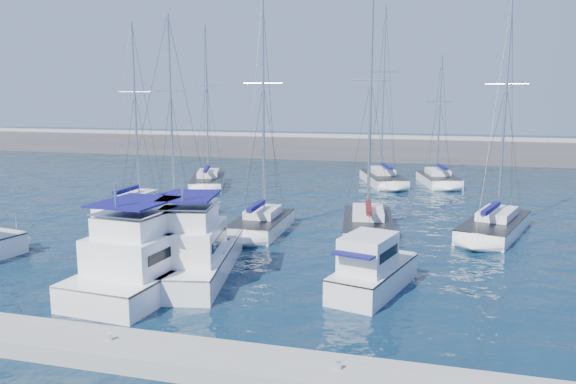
% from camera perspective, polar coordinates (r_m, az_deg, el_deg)
% --- Properties ---
extents(ground, '(220.00, 220.00, 0.00)m').
position_cam_1_polar(ground, '(30.36, -6.22, -7.39)').
color(ground, black).
rests_on(ground, ground).
extents(breakwater, '(160.00, 6.00, 4.45)m').
position_cam_1_polar(breakwater, '(80.07, 7.49, 4.07)').
color(breakwater, '#424244').
rests_on(breakwater, ground).
extents(dock, '(40.00, 2.20, 0.60)m').
position_cam_1_polar(dock, '(21.08, -17.58, -14.89)').
color(dock, gray).
rests_on(dock, ground).
extents(dock_cleat_centre, '(0.16, 0.16, 0.25)m').
position_cam_1_polar(dock_cleat_centre, '(20.91, -17.64, -13.83)').
color(dock_cleat_centre, silver).
rests_on(dock_cleat_centre, dock).
extents(dock_cleat_near_stbd, '(0.16, 0.16, 0.25)m').
position_cam_1_polar(dock_cleat_near_stbd, '(18.15, 5.18, -17.16)').
color(dock_cleat_near_stbd, silver).
rests_on(dock_cleat_near_stbd, dock).
extents(motor_yacht_port_inner, '(4.72, 9.80, 4.69)m').
position_cam_1_polar(motor_yacht_port_inner, '(27.40, -13.91, -7.06)').
color(motor_yacht_port_inner, white).
rests_on(motor_yacht_port_inner, ground).
extents(motor_yacht_stbd_inner, '(4.97, 9.68, 4.69)m').
position_cam_1_polar(motor_yacht_stbd_inner, '(28.44, -9.36, -6.27)').
color(motor_yacht_stbd_inner, white).
rests_on(motor_yacht_stbd_inner, ground).
extents(motor_yacht_stbd_outer, '(3.75, 6.35, 3.20)m').
position_cam_1_polar(motor_yacht_stbd_outer, '(26.24, 8.51, -8.06)').
color(motor_yacht_stbd_outer, silver).
rests_on(motor_yacht_stbd_outer, ground).
extents(sailboat_mid_a, '(3.17, 7.25, 14.71)m').
position_cam_1_polar(sailboat_mid_a, '(44.98, -15.26, -1.32)').
color(sailboat_mid_a, white).
rests_on(sailboat_mid_a, ground).
extents(sailboat_mid_b, '(4.93, 7.95, 14.82)m').
position_cam_1_polar(sailboat_mid_b, '(41.39, -12.11, -2.14)').
color(sailboat_mid_b, white).
rests_on(sailboat_mid_b, ground).
extents(sailboat_mid_c, '(3.11, 6.89, 15.56)m').
position_cam_1_polar(sailboat_mid_c, '(37.28, -2.72, -3.21)').
color(sailboat_mid_c, silver).
rests_on(sailboat_mid_c, ground).
extents(sailboat_mid_d, '(4.35, 8.79, 15.93)m').
position_cam_1_polar(sailboat_mid_d, '(37.43, 8.10, -3.29)').
color(sailboat_mid_d, silver).
rests_on(sailboat_mid_d, ground).
extents(sailboat_mid_e, '(5.48, 9.22, 15.47)m').
position_cam_1_polar(sailboat_mid_e, '(39.09, 20.26, -3.25)').
color(sailboat_mid_e, white).
rests_on(sailboat_mid_e, ground).
extents(sailboat_back_a, '(5.68, 9.10, 15.95)m').
position_cam_1_polar(sailboat_back_a, '(56.24, -8.13, 1.11)').
color(sailboat_back_a, white).
rests_on(sailboat_back_a, ground).
extents(sailboat_back_b, '(5.90, 9.53, 18.16)m').
position_cam_1_polar(sailboat_back_b, '(58.37, 9.61, 1.40)').
color(sailboat_back_b, silver).
rests_on(sailboat_back_b, ground).
extents(sailboat_back_c, '(4.76, 7.95, 13.24)m').
position_cam_1_polar(sailboat_back_c, '(58.88, 15.02, 1.24)').
color(sailboat_back_c, white).
rests_on(sailboat_back_c, ground).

